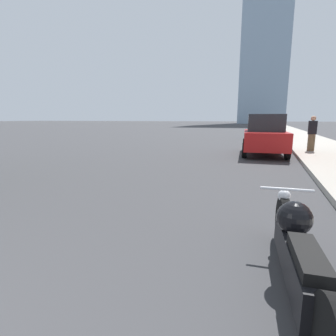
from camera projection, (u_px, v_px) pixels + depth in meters
sidewalk at (290, 131)px, 35.30m from camera, size 3.37×240.00×0.15m
distant_tower at (267, 22)px, 92.63m from camera, size 16.04×16.04×70.94m
motorcycle at (297, 251)px, 2.50m from camera, size 0.62×2.70×0.82m
parked_car_red at (264, 135)px, 12.10m from camera, size 2.13×4.20×1.86m
parked_car_silver at (266, 129)px, 21.52m from camera, size 2.10×4.41×1.69m
parked_car_yellow at (266, 126)px, 32.23m from camera, size 1.89×4.16×1.70m
parked_car_white at (266, 124)px, 43.73m from camera, size 2.01×4.13×1.64m
parked_car_blue at (268, 123)px, 54.57m from camera, size 2.19×4.30×1.65m
pedestrian at (312, 133)px, 12.38m from camera, size 0.36×0.23×1.65m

